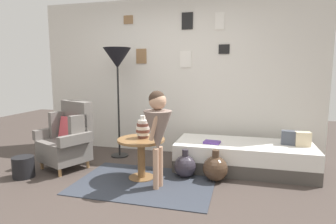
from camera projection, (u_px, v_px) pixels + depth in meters
ground_plane at (133, 199)px, 3.18m from camera, size 12.00×12.00×0.00m
gallery_wall at (175, 77)px, 4.86m from camera, size 4.80×0.12×2.60m
rug at (145, 183)px, 3.62m from camera, size 1.73×1.18×0.01m
armchair at (68, 138)px, 4.16m from camera, size 0.89×0.80×0.97m
daybed at (243, 156)px, 4.07m from camera, size 1.90×0.80×0.40m
pillow_head at (303, 139)px, 3.86m from camera, size 0.20×0.14×0.19m
pillow_mid at (289, 138)px, 3.94m from camera, size 0.21×0.14×0.19m
side_table at (141, 150)px, 3.73m from camera, size 0.62×0.62×0.54m
vase_striped at (143, 129)px, 3.74m from camera, size 0.18×0.18×0.30m
floor_lamp at (117, 62)px, 4.54m from camera, size 0.44×0.44×1.77m
person_child at (158, 126)px, 3.36m from camera, size 0.34×0.34×1.19m
book_on_daybed at (212, 142)px, 4.02m from camera, size 0.24×0.19×0.03m
demijohn_near at (185, 166)px, 3.81m from camera, size 0.30×0.30×0.38m
demijohn_far at (215, 168)px, 3.68m from camera, size 0.32×0.32×0.41m
magazine_basket at (23, 167)px, 3.81m from camera, size 0.28×0.28×0.28m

